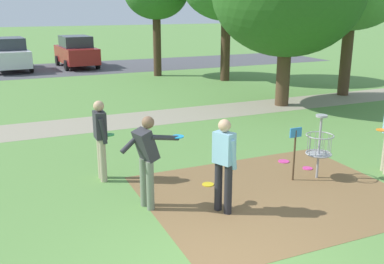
{
  "coord_description": "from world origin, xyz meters",
  "views": [
    {
      "loc": [
        -2.5,
        -4.6,
        3.56
      ],
      "look_at": [
        1.08,
        3.56,
        1.0
      ],
      "focal_mm": 41.27,
      "sensor_mm": 36.0,
      "label": 1
    }
  ],
  "objects_px": {
    "frisbee_mid_grass": "(284,161)",
    "parked_car_center_left": "(10,54)",
    "player_throwing": "(101,136)",
    "parked_car_center_right": "(76,52)",
    "player_waiting_left": "(147,156)",
    "player_foreground_watching": "(224,161)",
    "frisbee_near_basket": "(308,168)",
    "disc_golf_basket": "(317,145)",
    "frisbee_far_right": "(208,184)"
  },
  "relations": [
    {
      "from": "player_waiting_left",
      "to": "player_foreground_watching",
      "type": "bearing_deg",
      "value": -31.04
    },
    {
      "from": "frisbee_mid_grass",
      "to": "parked_car_center_left",
      "type": "xyz_separation_m",
      "value": [
        -5.29,
        18.99,
        0.91
      ]
    },
    {
      "from": "player_throwing",
      "to": "parked_car_center_right",
      "type": "relative_size",
      "value": 0.4
    },
    {
      "from": "disc_golf_basket",
      "to": "frisbee_far_right",
      "type": "xyz_separation_m",
      "value": [
        -2.25,
        0.57,
        -0.74
      ]
    },
    {
      "from": "player_throwing",
      "to": "parked_car_center_left",
      "type": "xyz_separation_m",
      "value": [
        -1.12,
        18.36,
        -0.05
      ]
    },
    {
      "from": "disc_golf_basket",
      "to": "player_throwing",
      "type": "height_order",
      "value": "player_throwing"
    },
    {
      "from": "player_foreground_watching",
      "to": "frisbee_near_basket",
      "type": "distance_m",
      "value": 3.13
    },
    {
      "from": "player_waiting_left",
      "to": "frisbee_far_right",
      "type": "height_order",
      "value": "player_waiting_left"
    },
    {
      "from": "player_throwing",
      "to": "parked_car_center_left",
      "type": "distance_m",
      "value": 18.4
    },
    {
      "from": "frisbee_mid_grass",
      "to": "frisbee_near_basket",
      "type": "bearing_deg",
      "value": -69.56
    },
    {
      "from": "player_throwing",
      "to": "parked_car_center_left",
      "type": "height_order",
      "value": "parked_car_center_left"
    },
    {
      "from": "player_foreground_watching",
      "to": "parked_car_center_right",
      "type": "distance_m",
      "value": 20.77
    },
    {
      "from": "player_waiting_left",
      "to": "parked_car_center_left",
      "type": "bearing_deg",
      "value": 94.53
    },
    {
      "from": "player_throwing",
      "to": "parked_car_center_right",
      "type": "bearing_deg",
      "value": 82.06
    },
    {
      "from": "disc_golf_basket",
      "to": "frisbee_near_basket",
      "type": "bearing_deg",
      "value": 66.14
    },
    {
      "from": "disc_golf_basket",
      "to": "frisbee_far_right",
      "type": "height_order",
      "value": "disc_golf_basket"
    },
    {
      "from": "parked_car_center_left",
      "to": "disc_golf_basket",
      "type": "bearing_deg",
      "value": -75.27
    },
    {
      "from": "player_throwing",
      "to": "frisbee_mid_grass",
      "type": "height_order",
      "value": "player_throwing"
    },
    {
      "from": "frisbee_mid_grass",
      "to": "parked_car_center_left",
      "type": "bearing_deg",
      "value": 105.56
    },
    {
      "from": "frisbee_far_right",
      "to": "parked_car_center_right",
      "type": "xyz_separation_m",
      "value": [
        0.65,
        19.55,
        0.91
      ]
    },
    {
      "from": "frisbee_mid_grass",
      "to": "frisbee_far_right",
      "type": "height_order",
      "value": "same"
    },
    {
      "from": "frisbee_mid_grass",
      "to": "parked_car_center_right",
      "type": "height_order",
      "value": "parked_car_center_right"
    },
    {
      "from": "disc_golf_basket",
      "to": "player_throwing",
      "type": "bearing_deg",
      "value": 157.34
    },
    {
      "from": "player_throwing",
      "to": "frisbee_near_basket",
      "type": "bearing_deg",
      "value": -15.62
    },
    {
      "from": "frisbee_far_right",
      "to": "frisbee_near_basket",
      "type": "bearing_deg",
      "value": -1.39
    },
    {
      "from": "player_waiting_left",
      "to": "parked_car_center_right",
      "type": "xyz_separation_m",
      "value": [
        2.1,
        20.05,
        -0.06
      ]
    },
    {
      "from": "player_waiting_left",
      "to": "parked_car_center_left",
      "type": "relative_size",
      "value": 0.4
    },
    {
      "from": "parked_car_center_left",
      "to": "frisbee_near_basket",
      "type": "bearing_deg",
      "value": -74.29
    },
    {
      "from": "player_foreground_watching",
      "to": "frisbee_far_right",
      "type": "distance_m",
      "value": 1.56
    },
    {
      "from": "disc_golf_basket",
      "to": "parked_car_center_left",
      "type": "bearing_deg",
      "value": 104.73
    },
    {
      "from": "player_waiting_left",
      "to": "parked_car_center_left",
      "type": "height_order",
      "value": "parked_car_center_left"
    },
    {
      "from": "frisbee_far_right",
      "to": "parked_car_center_left",
      "type": "relative_size",
      "value": 0.06
    },
    {
      "from": "player_throwing",
      "to": "frisbee_mid_grass",
      "type": "xyz_separation_m",
      "value": [
        4.16,
        -0.62,
        -0.96
      ]
    },
    {
      "from": "player_waiting_left",
      "to": "parked_car_center_right",
      "type": "height_order",
      "value": "parked_car_center_right"
    },
    {
      "from": "frisbee_far_right",
      "to": "parked_car_center_left",
      "type": "distance_m",
      "value": 19.79
    },
    {
      "from": "player_waiting_left",
      "to": "parked_car_center_left",
      "type": "distance_m",
      "value": 20.09
    },
    {
      "from": "disc_golf_basket",
      "to": "frisbee_near_basket",
      "type": "relative_size",
      "value": 6.26
    },
    {
      "from": "disc_golf_basket",
      "to": "player_foreground_watching",
      "type": "relative_size",
      "value": 0.81
    },
    {
      "from": "frisbee_near_basket",
      "to": "player_waiting_left",
      "type": "bearing_deg",
      "value": -173.62
    },
    {
      "from": "parked_car_center_left",
      "to": "parked_car_center_right",
      "type": "relative_size",
      "value": 1.0
    },
    {
      "from": "parked_car_center_right",
      "to": "frisbee_far_right",
      "type": "bearing_deg",
      "value": -91.91
    },
    {
      "from": "player_throwing",
      "to": "parked_car_center_right",
      "type": "height_order",
      "value": "parked_car_center_right"
    },
    {
      "from": "player_foreground_watching",
      "to": "parked_car_center_left",
      "type": "distance_m",
      "value": 20.91
    },
    {
      "from": "player_throwing",
      "to": "frisbee_near_basket",
      "type": "distance_m",
      "value": 4.66
    },
    {
      "from": "frisbee_near_basket",
      "to": "disc_golf_basket",
      "type": "bearing_deg",
      "value": -113.86
    },
    {
      "from": "player_waiting_left",
      "to": "parked_car_center_left",
      "type": "xyz_separation_m",
      "value": [
        -1.59,
        20.03,
        -0.06
      ]
    },
    {
      "from": "player_foreground_watching",
      "to": "parked_car_center_left",
      "type": "relative_size",
      "value": 0.4
    },
    {
      "from": "parked_car_center_left",
      "to": "parked_car_center_right",
      "type": "distance_m",
      "value": 3.69
    },
    {
      "from": "disc_golf_basket",
      "to": "frisbee_far_right",
      "type": "relative_size",
      "value": 5.78
    },
    {
      "from": "frisbee_mid_grass",
      "to": "parked_car_center_right",
      "type": "bearing_deg",
      "value": 94.81
    }
  ]
}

